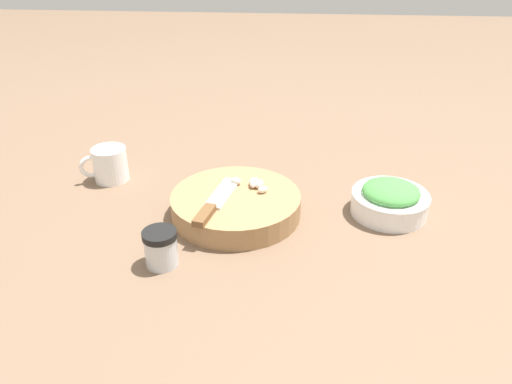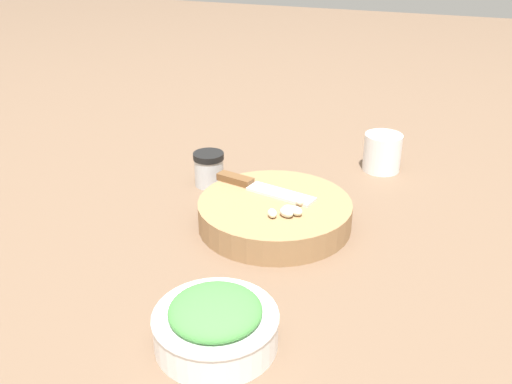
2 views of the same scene
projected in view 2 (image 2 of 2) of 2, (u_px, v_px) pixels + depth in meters
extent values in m
plane|color=brown|center=(229.00, 227.00, 0.98)|extent=(5.00, 5.00, 0.00)
cylinder|color=#9E754C|center=(275.00, 213.00, 0.98)|extent=(0.26, 0.26, 0.05)
cube|color=brown|center=(235.00, 179.00, 1.03)|extent=(0.04, 0.07, 0.01)
cube|color=silver|center=(281.00, 194.00, 0.99)|extent=(0.06, 0.13, 0.01)
ellipsoid|color=silver|center=(296.00, 210.00, 0.92)|extent=(0.03, 0.03, 0.01)
ellipsoid|color=silver|center=(287.00, 212.00, 0.92)|extent=(0.02, 0.03, 0.02)
ellipsoid|color=silver|center=(302.00, 201.00, 0.95)|extent=(0.03, 0.02, 0.02)
ellipsoid|color=silver|center=(290.00, 209.00, 0.93)|extent=(0.02, 0.03, 0.02)
ellipsoid|color=#ECE7CF|center=(272.00, 213.00, 0.92)|extent=(0.02, 0.02, 0.01)
cylinder|color=white|center=(216.00, 330.00, 0.71)|extent=(0.15, 0.15, 0.04)
torus|color=white|center=(215.00, 316.00, 0.70)|extent=(0.16, 0.16, 0.01)
ellipsoid|color=#478E42|center=(215.00, 311.00, 0.69)|extent=(0.12, 0.12, 0.03)
cylinder|color=silver|center=(209.00, 172.00, 1.12)|extent=(0.06, 0.06, 0.06)
cylinder|color=black|center=(208.00, 156.00, 1.11)|extent=(0.06, 0.06, 0.01)
cylinder|color=white|center=(382.00, 152.00, 1.19)|extent=(0.08, 0.08, 0.08)
torus|color=white|center=(377.00, 144.00, 1.22)|extent=(0.05, 0.03, 0.05)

